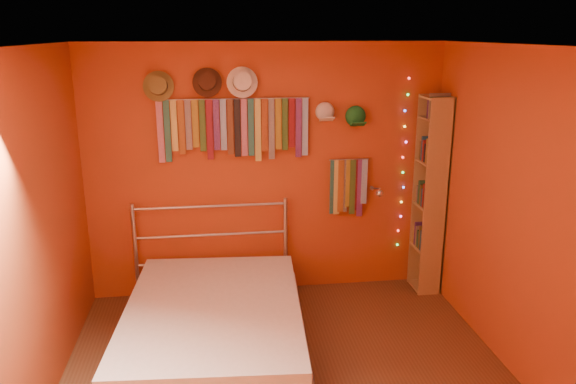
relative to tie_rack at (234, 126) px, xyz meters
name	(u,v)px	position (x,y,z in m)	size (l,w,h in m)	color
back_wall	(266,172)	(0.31, 0.06, -0.48)	(3.50, 0.02, 2.50)	#AB411B
right_wall	(528,222)	(2.06, -1.69, -0.48)	(0.02, 3.50, 2.50)	#AB411B
left_wall	(25,245)	(-1.44, -1.69, -0.48)	(0.02, 3.50, 2.50)	#AB411B
ceiling	(292,46)	(0.31, -1.69, 0.77)	(3.50, 3.50, 0.02)	white
tie_rack	(234,126)	(0.00, 0.00, 0.00)	(1.45, 0.03, 0.60)	#B1B0B5
small_tie_rack	(348,185)	(1.12, 0.00, -0.63)	(0.40, 0.03, 0.60)	#B1B0B5
fedora_olive	(158,86)	(-0.68, -0.03, 0.39)	(0.28, 0.15, 0.28)	olive
fedora_brown	(207,82)	(-0.24, -0.03, 0.42)	(0.27, 0.15, 0.27)	#3F2216
fedora_white	(242,82)	(0.08, -0.03, 0.41)	(0.29, 0.16, 0.29)	white
cap_white	(325,112)	(0.87, 0.01, 0.11)	(0.18, 0.23, 0.18)	white
cap_green	(356,116)	(1.18, 0.01, 0.06)	(0.19, 0.24, 0.19)	#1A7630
fairy_lights	(403,165)	(1.69, 0.02, -0.44)	(0.06, 0.02, 1.75)	#FF3333
reading_lamp	(378,192)	(1.39, -0.18, -0.66)	(0.07, 0.32, 0.09)	#B1B0B5
bookshelf	(434,194)	(1.96, -0.16, -0.71)	(0.25, 0.34, 2.00)	#9F7848
bed	(214,326)	(-0.26, -1.08, -1.50)	(1.66, 2.12, 1.00)	#B1B0B5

